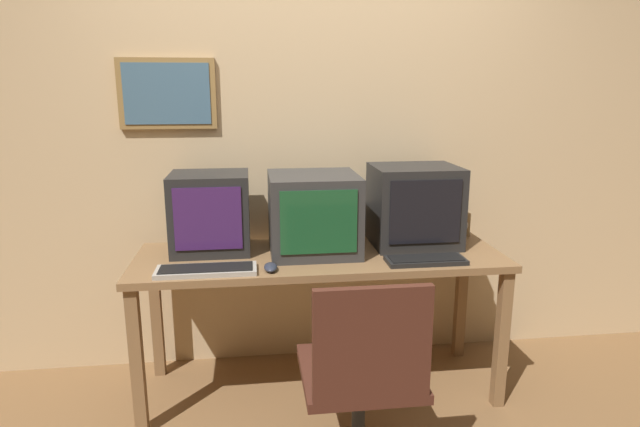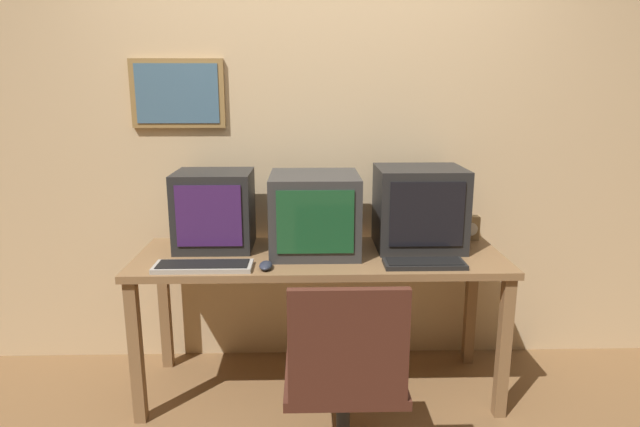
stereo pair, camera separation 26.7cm
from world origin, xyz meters
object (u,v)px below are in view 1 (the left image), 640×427
object	(u,v)px
mouse_near_keyboard	(271,267)
monitor_center	(313,213)
keyboard_side	(426,260)
monitor_right	(414,206)
keyboard_main	(206,270)
office_chair	(362,394)
monitor_left	(210,212)
desk_clock	(460,224)

from	to	relation	value
mouse_near_keyboard	monitor_center	bearing A→B (deg)	49.89
keyboard_side	mouse_near_keyboard	world-z (taller)	mouse_near_keyboard
monitor_right	keyboard_side	distance (m)	0.38
keyboard_main	monitor_right	bearing A→B (deg)	17.06
keyboard_side	monitor_right	bearing A→B (deg)	84.26
monitor_right	keyboard_main	distance (m)	1.14
office_chair	mouse_near_keyboard	bearing A→B (deg)	125.13
monitor_left	keyboard_side	size ratio (longest dim) A/B	1.05
desk_clock	keyboard_side	bearing A→B (deg)	-127.97
monitor_center	desk_clock	world-z (taller)	monitor_center
keyboard_side	desk_clock	size ratio (longest dim) A/B	2.85
monitor_center	desk_clock	size ratio (longest dim) A/B	3.30
keyboard_main	office_chair	distance (m)	0.89
monitor_center	monitor_right	size ratio (longest dim) A/B	1.00
keyboard_side	mouse_near_keyboard	xyz separation A→B (m)	(-0.75, -0.02, 0.00)
desk_clock	office_chair	size ratio (longest dim) A/B	0.15
keyboard_side	office_chair	size ratio (longest dim) A/B	0.42
keyboard_main	monitor_center	bearing A→B (deg)	26.99
monitor_left	keyboard_main	distance (m)	0.40
monitor_left	office_chair	world-z (taller)	monitor_left
monitor_left	mouse_near_keyboard	xyz separation A→B (m)	(0.29, -0.36, -0.19)
monitor_center	office_chair	world-z (taller)	monitor_center
monitor_left	monitor_right	size ratio (longest dim) A/B	0.91
monitor_center	keyboard_main	bearing A→B (deg)	-153.01
monitor_left	desk_clock	size ratio (longest dim) A/B	3.00
monitor_left	monitor_center	bearing A→B (deg)	-8.77
monitor_right	keyboard_side	xyz separation A→B (m)	(-0.03, -0.32, -0.20)
keyboard_side	monitor_left	bearing A→B (deg)	162.12
mouse_near_keyboard	office_chair	world-z (taller)	office_chair
monitor_right	monitor_center	bearing A→B (deg)	-173.56
monitor_left	desk_clock	bearing A→B (deg)	4.48
monitor_center	office_chair	xyz separation A→B (m)	(0.11, -0.76, -0.57)
monitor_left	keyboard_side	xyz separation A→B (m)	(1.04, -0.34, -0.19)
monitor_right	mouse_near_keyboard	world-z (taller)	monitor_right
keyboard_side	mouse_near_keyboard	distance (m)	0.75
monitor_center	mouse_near_keyboard	xyz separation A→B (m)	(-0.23, -0.28, -0.18)
monitor_center	keyboard_main	world-z (taller)	monitor_center
keyboard_side	desk_clock	xyz separation A→B (m)	(0.35, 0.44, 0.05)
monitor_center	keyboard_side	size ratio (longest dim) A/B	1.16
monitor_right	keyboard_main	world-z (taller)	monitor_right
monitor_right	desk_clock	world-z (taller)	monitor_right
keyboard_side	monitor_center	bearing A→B (deg)	153.77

